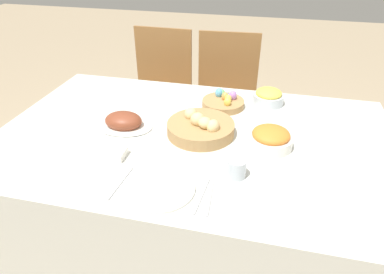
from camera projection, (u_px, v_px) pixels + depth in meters
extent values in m
plane|color=tan|center=(193.00, 250.00, 1.94)|extent=(12.00, 12.00, 0.00)
cube|color=silver|center=(194.00, 199.00, 1.74)|extent=(1.78, 1.11, 0.77)
cylinder|color=olive|center=(124.00, 145.00, 2.47)|extent=(0.03, 0.03, 0.44)
cylinder|color=olive|center=(175.00, 152.00, 2.39)|extent=(0.03, 0.03, 0.44)
cylinder|color=olive|center=(144.00, 120.00, 2.79)|extent=(0.03, 0.03, 0.44)
cylinder|color=olive|center=(189.00, 126.00, 2.71)|extent=(0.03, 0.03, 0.44)
cube|color=olive|center=(156.00, 108.00, 2.47)|extent=(0.43, 0.43, 0.02)
cube|color=olive|center=(164.00, 63.00, 2.50)|extent=(0.42, 0.03, 0.51)
cylinder|color=olive|center=(191.00, 155.00, 2.36)|extent=(0.03, 0.03, 0.44)
cylinder|color=olive|center=(247.00, 161.00, 2.30)|extent=(0.03, 0.03, 0.44)
cylinder|color=olive|center=(200.00, 127.00, 2.69)|extent=(0.03, 0.03, 0.44)
cylinder|color=olive|center=(250.00, 132.00, 2.63)|extent=(0.03, 0.03, 0.44)
cube|color=olive|center=(223.00, 115.00, 2.38)|extent=(0.44, 0.44, 0.02)
cube|color=olive|center=(228.00, 69.00, 2.40)|extent=(0.42, 0.04, 0.51)
cylinder|color=#AD8451|center=(201.00, 128.00, 1.53)|extent=(0.30, 0.30, 0.06)
ellipsoid|color=#E0C184|center=(191.00, 114.00, 1.56)|extent=(0.07, 0.08, 0.06)
ellipsoid|color=#E0C184|center=(205.00, 123.00, 1.48)|extent=(0.07, 0.08, 0.05)
ellipsoid|color=#E0C184|center=(213.00, 127.00, 1.47)|extent=(0.07, 0.08, 0.06)
ellipsoid|color=#E0C184|center=(198.00, 119.00, 1.50)|extent=(0.08, 0.08, 0.06)
cylinder|color=#AD8451|center=(223.00, 103.00, 1.77)|extent=(0.22, 0.22, 0.03)
ellipsoid|color=#7FCC7A|center=(222.00, 93.00, 1.80)|extent=(0.04, 0.04, 0.04)
ellipsoid|color=#B27AD1|center=(233.00, 96.00, 1.77)|extent=(0.04, 0.04, 0.05)
ellipsoid|color=#60B2E0|center=(226.00, 96.00, 1.77)|extent=(0.03, 0.03, 0.04)
ellipsoid|color=#F29E4C|center=(225.00, 97.00, 1.76)|extent=(0.04, 0.04, 0.05)
ellipsoid|color=#60B2E0|center=(219.00, 93.00, 1.80)|extent=(0.04, 0.04, 0.05)
ellipsoid|color=#F4D151|center=(228.00, 99.00, 1.74)|extent=(0.03, 0.03, 0.04)
ellipsoid|color=#F4D151|center=(227.00, 102.00, 1.71)|extent=(0.04, 0.04, 0.05)
ellipsoid|color=white|center=(124.00, 126.00, 1.60)|extent=(0.27, 0.19, 0.01)
ellipsoid|color=brown|center=(123.00, 121.00, 1.58)|extent=(0.18, 0.13, 0.08)
cylinder|color=white|center=(270.00, 141.00, 1.44)|extent=(0.19, 0.19, 0.05)
ellipsoid|color=orange|center=(271.00, 134.00, 1.43)|extent=(0.16, 0.16, 0.06)
cylinder|color=silver|center=(268.00, 99.00, 1.80)|extent=(0.16, 0.16, 0.05)
ellipsoid|color=#F4DB4C|center=(269.00, 93.00, 1.78)|extent=(0.14, 0.14, 0.05)
cylinder|color=white|center=(160.00, 188.00, 1.22)|extent=(0.25, 0.25, 0.01)
cube|color=#B7B7BC|center=(120.00, 183.00, 1.25)|extent=(0.02, 0.19, 0.00)
cube|color=#B7B7BC|center=(201.00, 196.00, 1.19)|extent=(0.02, 0.19, 0.00)
cube|color=#B7B7BC|center=(210.00, 197.00, 1.18)|extent=(0.02, 0.19, 0.00)
cylinder|color=silver|center=(236.00, 168.00, 1.27)|extent=(0.07, 0.07, 0.07)
cube|color=white|center=(111.00, 153.00, 1.39)|extent=(0.13, 0.08, 0.03)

